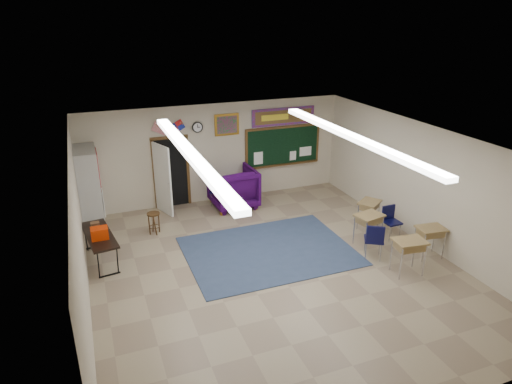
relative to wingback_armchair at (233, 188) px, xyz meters
name	(u,v)px	position (x,y,z in m)	size (l,w,h in m)	color
floor	(274,269)	(-0.29, -3.78, -0.59)	(9.00, 9.00, 0.00)	gray
back_wall	(216,153)	(-0.29, 0.72, 0.91)	(8.00, 0.04, 3.00)	beige
front_wall	(411,337)	(-0.29, -8.28, 0.91)	(8.00, 0.04, 3.00)	beige
left_wall	(80,240)	(-4.29, -3.78, 0.91)	(0.04, 9.00, 3.00)	beige
right_wall	(424,185)	(3.71, -3.78, 0.91)	(0.04, 9.00, 3.00)	beige
ceiling	(276,142)	(-0.29, -3.78, 2.41)	(8.00, 9.00, 0.04)	white
area_rug	(269,251)	(-0.09, -2.98, -0.58)	(4.00, 3.00, 0.02)	#313F5D
fluorescent_strips	(276,145)	(-0.29, -3.78, 2.35)	(3.86, 6.00, 0.10)	white
doorway	(169,174)	(-1.79, 0.57, 0.46)	(1.10, 0.89, 2.16)	black
chalkboard	(283,147)	(1.91, 0.68, 0.87)	(2.55, 0.14, 1.30)	#533617
bulletin_board	(284,117)	(1.91, 0.68, 1.86)	(2.10, 0.05, 0.55)	#B60F19
framed_art_print	(227,125)	(0.06, 0.68, 1.76)	(0.75, 0.05, 0.65)	#AB7721
wall_clock	(197,127)	(-0.84, 0.68, 1.76)	(0.32, 0.05, 0.32)	black
wall_flags	(168,125)	(-1.69, 0.66, 1.89)	(1.16, 0.06, 0.70)	red
storage_cabinet	(90,189)	(-4.00, 0.07, 0.50)	(0.59, 1.25, 2.20)	#A9A9A5
wingback_armchair	(233,188)	(0.00, 0.00, 0.00)	(1.27, 1.31, 1.19)	#280538
student_chair_reading	(219,192)	(-0.40, 0.18, -0.17)	(0.43, 0.43, 0.86)	black
student_chair_desk_a	(374,240)	(2.10, -4.16, -0.14)	(0.46, 0.46, 0.91)	black
student_chair_desk_b	(392,223)	(3.14, -3.46, -0.17)	(0.42, 0.42, 0.85)	black
student_desk_front_left	(368,228)	(2.38, -3.52, -0.14)	(0.76, 0.64, 0.81)	olive
student_desk_front_right	(369,213)	(2.94, -2.72, -0.17)	(0.79, 0.75, 0.76)	olive
student_desk_back_left	(408,255)	(2.41, -5.02, -0.13)	(0.75, 0.60, 0.83)	olive
student_desk_back_right	(429,241)	(3.36, -4.60, -0.16)	(0.69, 0.55, 0.77)	olive
folding_table	(101,246)	(-3.94, -2.00, -0.21)	(0.80, 1.76, 0.96)	black
wooden_stool	(154,223)	(-2.54, -0.99, -0.29)	(0.33, 0.33, 0.59)	#442C14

